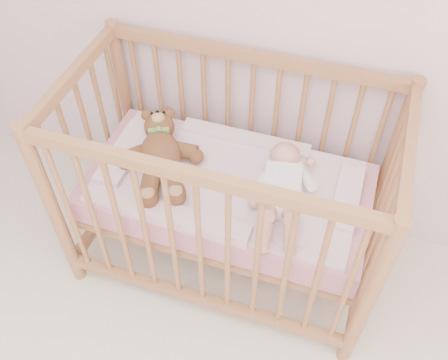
% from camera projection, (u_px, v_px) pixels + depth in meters
% --- Properties ---
extents(crib, '(1.36, 0.76, 1.00)m').
position_uv_depth(crib, '(228.00, 190.00, 2.18)').
color(crib, '#A97247').
rests_on(crib, floor).
extents(mattress, '(1.22, 0.62, 0.13)m').
position_uv_depth(mattress, '(228.00, 192.00, 2.19)').
color(mattress, '#CB7F94').
rests_on(mattress, crib).
extents(blanket, '(1.10, 0.58, 0.06)m').
position_uv_depth(blanket, '(228.00, 181.00, 2.13)').
color(blanket, '#E9A0BE').
rests_on(blanket, mattress).
extents(baby, '(0.37, 0.61, 0.14)m').
position_uv_depth(baby, '(282.00, 186.00, 2.02)').
color(baby, white).
rests_on(baby, blanket).
extents(teddy_bear, '(0.58, 0.66, 0.15)m').
position_uv_depth(teddy_bear, '(160.00, 155.00, 2.12)').
color(teddy_bear, brown).
rests_on(teddy_bear, blanket).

